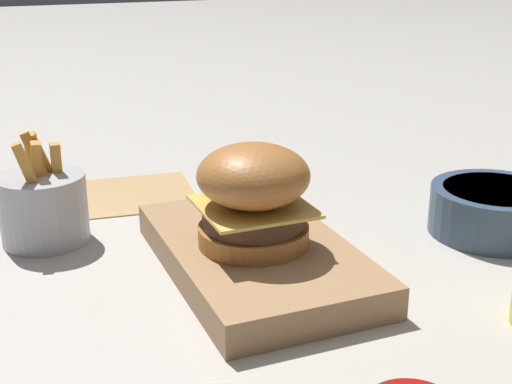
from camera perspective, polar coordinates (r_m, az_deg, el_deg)
The scene contains 6 objects.
ground_plane at distance 0.76m, azimuth 1.50°, elevation -3.99°, with size 6.00×6.00×0.00m, color #B7B2A8.
serving_board at distance 0.69m, azimuth 0.00°, elevation -5.15°, with size 0.27×0.16×0.03m.
burger at distance 0.66m, azimuth -0.21°, elevation -0.23°, with size 0.10×0.10×0.10m.
fries_basket at distance 0.78m, azimuth -16.64°, elevation -1.06°, with size 0.09×0.09×0.12m.
side_bowl at distance 0.81m, azimuth 18.55°, elevation -1.32°, with size 0.14×0.14×0.05m.
parchment_square at distance 0.91m, azimuth -9.57°, elevation -0.12°, with size 0.16×0.16×0.00m.
Camera 1 is at (-0.63, 0.28, 0.30)m, focal length 50.00 mm.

